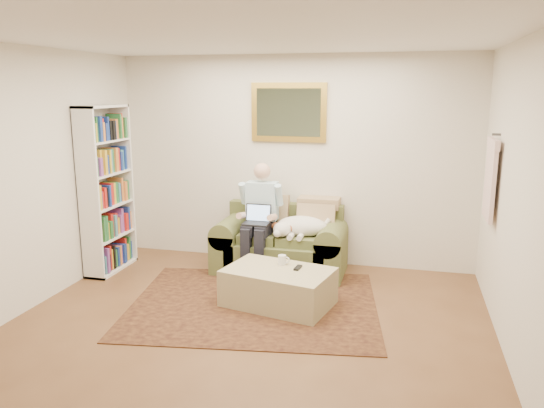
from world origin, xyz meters
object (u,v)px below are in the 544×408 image
at_px(coffee_mug, 282,260).
at_px(ottoman, 278,287).
at_px(sofa, 281,249).
at_px(bookshelf, 106,190).
at_px(seated_man, 259,220).
at_px(sleeping_dog, 302,226).
at_px(laptop, 257,218).

bearing_deg(coffee_mug, ottoman, -89.81).
distance_m(sofa, ottoman, 1.07).
bearing_deg(bookshelf, seated_man, 10.19).
bearing_deg(coffee_mug, sofa, 104.38).
xyz_separation_m(sleeping_dog, ottoman, (-0.06, -0.96, -0.41)).
relative_size(seated_man, bookshelf, 0.66).
xyz_separation_m(sleeping_dog, bookshelf, (-2.32, -0.39, 0.40)).
bearing_deg(seated_man, sofa, 31.45).
height_order(sleeping_dog, ottoman, sleeping_dog).
relative_size(sofa, coffee_mug, 15.68).
bearing_deg(sofa, bookshelf, -167.07).
distance_m(seated_man, bookshelf, 1.87).
distance_m(sleeping_dog, ottoman, 1.05).
xyz_separation_m(sofa, seated_man, (-0.24, -0.14, 0.39)).
distance_m(laptop, ottoman, 1.08).
xyz_separation_m(laptop, sleeping_dog, (0.52, 0.13, -0.09)).
bearing_deg(bookshelf, sleeping_dog, 9.51).
height_order(laptop, bookshelf, bookshelf).
distance_m(ottoman, coffee_mug, 0.29).
xyz_separation_m(seated_man, coffee_mug, (0.46, -0.74, -0.22)).
relative_size(laptop, ottoman, 0.29).
height_order(coffee_mug, bookshelf, bookshelf).
bearing_deg(coffee_mug, seated_man, 122.05).
relative_size(coffee_mug, bookshelf, 0.05).
relative_size(seated_man, ottoman, 1.25).
height_order(seated_man, laptop, seated_man).
bearing_deg(seated_man, ottoman, -62.87).
relative_size(sleeping_dog, bookshelf, 0.32).
height_order(laptop, coffee_mug, laptop).
xyz_separation_m(seated_man, bookshelf, (-1.80, -0.32, 0.34)).
xyz_separation_m(sofa, ottoman, (0.23, -1.04, -0.08)).
bearing_deg(bookshelf, ottoman, -14.26).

